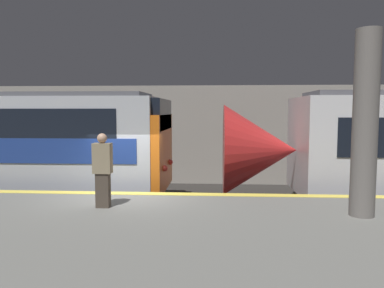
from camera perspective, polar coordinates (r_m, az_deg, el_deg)
ground_plane at (r=9.88m, az=-9.73°, el=-13.49°), size 120.00×120.00×0.00m
platform at (r=7.23m, az=-15.00°, el=-16.04°), size 40.00×5.46×1.11m
station_rear_barrier at (r=16.16m, az=-4.22°, el=1.40°), size 50.00×0.15×4.21m
support_pillar_near at (r=7.85m, az=24.87°, el=2.77°), size 0.47×0.47×3.56m
person_waiting at (r=8.08m, az=-13.46°, el=-3.70°), size 0.38×0.24×1.57m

